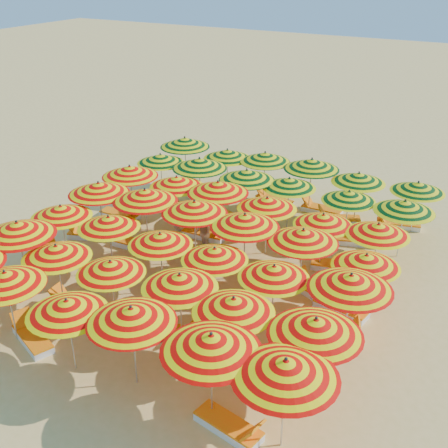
{
  "coord_description": "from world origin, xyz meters",
  "views": [
    {
      "loc": [
        8.4,
        -14.79,
        10.14
      ],
      "look_at": [
        0.0,
        0.5,
        1.6
      ],
      "focal_mm": 45.0,
      "sensor_mm": 36.0,
      "label": 1
    }
  ],
  "objects_px": {
    "umbrella_20": "(194,207)",
    "lounger_10": "(315,292)",
    "umbrella_26": "(218,187)",
    "umbrella_34": "(349,196)",
    "lounger_2": "(77,306)",
    "lounger_13": "(205,234)",
    "lounger_19": "(338,219)",
    "lounger_7": "(329,333)",
    "lounger_15": "(232,219)",
    "lounger_11": "(342,309)",
    "umbrella_37": "(227,154)",
    "lounger_9": "(136,244)",
    "umbrella_39": "(312,164)",
    "umbrella_31": "(199,163)",
    "lounger_18": "(321,209)",
    "umbrella_7": "(56,251)",
    "lounger_8": "(89,234)",
    "umbrella_9": "(180,281)",
    "umbrella_38": "(265,157)",
    "umbrella_15": "(215,254)",
    "umbrella_4": "(211,343)",
    "umbrella_19": "(145,196)",
    "umbrella_17": "(351,282)",
    "umbrella_22": "(303,236)",
    "umbrella_5": "(285,369)",
    "lounger_4": "(168,330)",
    "umbrella_14": "(160,239)",
    "lounger_17": "(274,200)",
    "umbrella_6": "(18,229)",
    "umbrella_10": "(234,305)",
    "lounger_20": "(397,224)",
    "umbrella_28": "(323,220)",
    "umbrella_23": "(366,261)",
    "lounger_12": "(121,215)",
    "umbrella_18": "(99,188)",
    "umbrella_3": "(131,315)",
    "umbrella_24": "(130,171)",
    "lounger_14": "(337,266)",
    "lounger_16": "(360,240)",
    "beachgoer_b": "(202,234)",
    "umbrella_16": "(274,272)",
    "umbrella_33": "(289,183)",
    "umbrella_36": "(185,142)",
    "umbrella_21": "(245,221)",
    "lounger_5": "(54,254)",
    "umbrella_40": "(359,178)",
    "umbrella_12": "(61,211)",
    "umbrella_32": "(247,175)",
    "lounger_1": "(230,426)",
    "umbrella_1": "(5,279)",
    "umbrella_25": "(177,182)",
    "lounger_6": "(232,305)",
    "umbrella_35": "(405,206)"
  },
  "relations": [
    {
      "from": "umbrella_9",
      "to": "umbrella_21",
      "type": "relative_size",
      "value": 1.08
    },
    {
      "from": "umbrella_22",
      "to": "lounger_7",
      "type": "bearing_deg",
      "value": -47.43
    },
    {
      "from": "umbrella_7",
      "to": "lounger_8",
      "type": "bearing_deg",
      "value": 121.34
    },
    {
      "from": "umbrella_17",
      "to": "lounger_18",
      "type": "height_order",
      "value": "umbrella_17"
    },
    {
      "from": "umbrella_39",
      "to": "lounger_11",
      "type": "bearing_deg",
      "value": -60.97
    },
    {
      "from": "lounger_15",
      "to": "lounger_11",
      "type": "bearing_deg",
      "value": -12.87
    },
    {
      "from": "umbrella_22",
      "to": "umbrella_24",
      "type": "relative_size",
      "value": 0.92
    },
    {
      "from": "umbrella_20",
      "to": "umbrella_28",
      "type": "height_order",
      "value": "umbrella_20"
    },
    {
      "from": "umbrella_12",
      "to": "lounger_8",
      "type": "distance_m",
      "value": 2.64
    },
    {
      "from": "umbrella_15",
      "to": "lounger_8",
      "type": "relative_size",
      "value": 1.35
    },
    {
      "from": "umbrella_16",
      "to": "lounger_4",
      "type": "height_order",
      "value": "umbrella_16"
    },
    {
      "from": "umbrella_6",
      "to": "umbrella_10",
      "type": "relative_size",
      "value": 1.3
    },
    {
      "from": "umbrella_38",
      "to": "lounger_6",
      "type": "distance_m",
      "value": 8.81
    },
    {
      "from": "umbrella_16",
      "to": "lounger_11",
      "type": "relative_size",
      "value": 1.5
    },
    {
      "from": "umbrella_20",
      "to": "lounger_10",
      "type": "distance_m",
      "value": 4.98
    },
    {
      "from": "umbrella_9",
      "to": "umbrella_38",
      "type": "relative_size",
      "value": 0.94
    },
    {
      "from": "umbrella_5",
      "to": "lounger_4",
      "type": "xyz_separation_m",
      "value": [
        -4.54,
        2.16,
        -2.06
      ]
    },
    {
      "from": "umbrella_26",
      "to": "umbrella_34",
      "type": "bearing_deg",
      "value": 26.6
    },
    {
      "from": "umbrella_28",
      "to": "beachgoer_b",
      "type": "xyz_separation_m",
      "value": [
        -4.21,
        -0.99,
        -1.12
      ]
    },
    {
      "from": "umbrella_17",
      "to": "umbrella_28",
      "type": "bearing_deg",
      "value": 119.0
    },
    {
      "from": "umbrella_23",
      "to": "umbrella_38",
      "type": "height_order",
      "value": "umbrella_38"
    },
    {
      "from": "umbrella_18",
      "to": "umbrella_3",
      "type": "bearing_deg",
      "value": -44.53
    },
    {
      "from": "umbrella_25",
      "to": "lounger_13",
      "type": "relative_size",
      "value": 1.61
    },
    {
      "from": "umbrella_31",
      "to": "lounger_18",
      "type": "xyz_separation_m",
      "value": [
        4.65,
        2.29,
        -1.99
      ]
    },
    {
      "from": "umbrella_34",
      "to": "lounger_2",
      "type": "height_order",
      "value": "umbrella_34"
    },
    {
      "from": "umbrella_4",
      "to": "lounger_16",
      "type": "distance_m",
      "value": 10.61
    },
    {
      "from": "umbrella_19",
      "to": "umbrella_21",
      "type": "height_order",
      "value": "umbrella_19"
    },
    {
      "from": "umbrella_39",
      "to": "lounger_13",
      "type": "bearing_deg",
      "value": -121.93
    },
    {
      "from": "umbrella_28",
      "to": "lounger_19",
      "type": "xyz_separation_m",
      "value": [
        -0.61,
        3.88,
        -1.76
      ]
    },
    {
      "from": "lounger_19",
      "to": "umbrella_26",
      "type": "bearing_deg",
      "value": 21.8
    },
    {
      "from": "umbrella_26",
      "to": "lounger_12",
      "type": "relative_size",
      "value": 1.4
    },
    {
      "from": "lounger_13",
      "to": "lounger_19",
      "type": "xyz_separation_m",
      "value": [
        4.11,
        3.81,
        0.0
      ]
    },
    {
      "from": "umbrella_19",
      "to": "lounger_12",
      "type": "height_order",
      "value": "umbrella_19"
    },
    {
      "from": "umbrella_37",
      "to": "lounger_9",
      "type": "xyz_separation_m",
      "value": [
        -0.61,
        -6.13,
        -1.83
      ]
    },
    {
      "from": "lounger_15",
      "to": "lounger_17",
      "type": "relative_size",
      "value": 1.01
    },
    {
      "from": "umbrella_33",
      "to": "lounger_12",
      "type": "xyz_separation_m",
      "value": [
        -6.49,
        -2.45,
        -1.82
      ]
    },
    {
      "from": "umbrella_32",
      "to": "lounger_1",
      "type": "height_order",
      "value": "umbrella_32"
    },
    {
      "from": "umbrella_10",
      "to": "umbrella_39",
      "type": "distance_m",
      "value": 10.61
    },
    {
      "from": "umbrella_28",
      "to": "lounger_5",
      "type": "height_order",
      "value": "umbrella_28"
    },
    {
      "from": "umbrella_1",
      "to": "lounger_17",
      "type": "xyz_separation_m",
      "value": [
        2.52,
        12.44,
        -1.89
      ]
    },
    {
      "from": "lounger_10",
      "to": "umbrella_40",
      "type": "bearing_deg",
      "value": -61.85
    },
    {
      "from": "umbrella_18",
      "to": "umbrella_35",
      "type": "xyz_separation_m",
      "value": [
        10.32,
        4.15,
        -0.13
      ]
    },
    {
      "from": "umbrella_18",
      "to": "lounger_8",
      "type": "distance_m",
      "value": 2.09
    },
    {
      "from": "umbrella_4",
      "to": "umbrella_19",
      "type": "xyz_separation_m",
      "value": [
        -6.29,
        6.14,
        -0.0
      ]
    },
    {
      "from": "lounger_7",
      "to": "lounger_13",
      "type": "height_order",
      "value": "same"
    },
    {
      "from": "umbrella_36",
      "to": "lounger_18",
      "type": "height_order",
      "value": "umbrella_36"
    },
    {
      "from": "lounger_13",
      "to": "umbrella_14",
      "type": "bearing_deg",
      "value": -82.28
    },
    {
      "from": "lounger_14",
      "to": "lounger_17",
      "type": "bearing_deg",
      "value": 124.74
    },
    {
      "from": "umbrella_17",
      "to": "lounger_20",
      "type": "xyz_separation_m",
      "value": [
        -0.5,
        8.48,
        -2.02
      ]
    },
    {
      "from": "umbrella_40",
      "to": "umbrella_18",
      "type": "bearing_deg",
      "value": -143.05
    }
  ]
}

